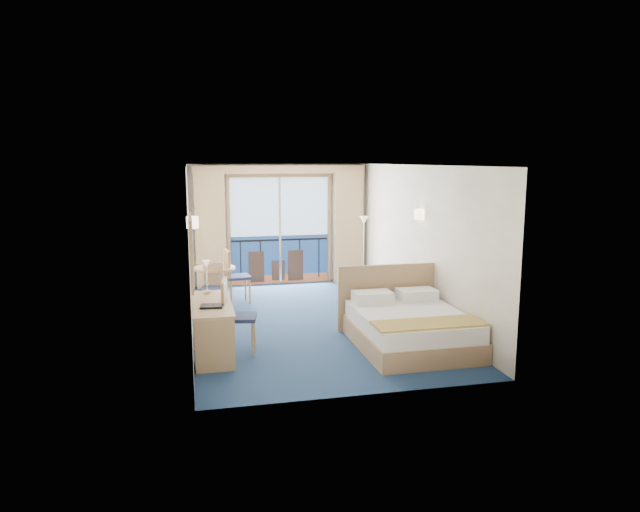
% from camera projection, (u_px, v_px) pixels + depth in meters
% --- Properties ---
extents(floor, '(6.50, 6.50, 0.00)m').
position_uv_depth(floor, '(309.00, 321.00, 9.97)').
color(floor, navy).
rests_on(floor, ground).
extents(room_walls, '(4.04, 6.54, 2.72)m').
position_uv_depth(room_walls, '(309.00, 220.00, 9.67)').
color(room_walls, beige).
rests_on(room_walls, ground).
extents(balcony_door, '(2.36, 0.03, 2.52)m').
position_uv_depth(balcony_door, '(280.00, 234.00, 12.87)').
color(balcony_door, navy).
rests_on(balcony_door, room_walls).
extents(curtain_left, '(0.65, 0.22, 2.55)m').
position_uv_depth(curtain_left, '(210.00, 230.00, 12.36)').
color(curtain_left, tan).
rests_on(curtain_left, room_walls).
extents(curtain_right, '(0.65, 0.22, 2.55)m').
position_uv_depth(curtain_right, '(348.00, 227.00, 13.05)').
color(curtain_right, tan).
rests_on(curtain_right, room_walls).
extents(pelmet, '(3.80, 0.25, 0.18)m').
position_uv_depth(pelmet, '(280.00, 169.00, 12.52)').
color(pelmet, tan).
rests_on(pelmet, room_walls).
extents(mirror, '(0.05, 1.25, 0.95)m').
position_uv_depth(mirror, '(191.00, 251.00, 7.83)').
color(mirror, tan).
rests_on(mirror, room_walls).
extents(wall_print, '(0.04, 0.42, 0.52)m').
position_uv_depth(wall_print, '(191.00, 231.00, 9.70)').
color(wall_print, tan).
rests_on(wall_print, room_walls).
extents(sconce_left, '(0.18, 0.18, 0.18)m').
position_uv_depth(sconce_left, '(192.00, 222.00, 8.66)').
color(sconce_left, beige).
rests_on(sconce_left, room_walls).
extents(sconce_right, '(0.18, 0.18, 0.18)m').
position_uv_depth(sconce_right, '(419.00, 214.00, 9.94)').
color(sconce_right, beige).
rests_on(sconce_right, room_walls).
extents(bed, '(1.72, 2.05, 1.08)m').
position_uv_depth(bed, '(409.00, 326.00, 8.61)').
color(bed, tan).
rests_on(bed, ground).
extents(nightstand, '(0.44, 0.42, 0.57)m').
position_uv_depth(nightstand, '(412.00, 304.00, 9.98)').
color(nightstand, '#9A7851').
rests_on(nightstand, ground).
extents(phone, '(0.20, 0.17, 0.08)m').
position_uv_depth(phone, '(414.00, 287.00, 9.89)').
color(phone, silver).
rests_on(phone, nightstand).
extents(armchair, '(0.86, 0.88, 0.67)m').
position_uv_depth(armchair, '(377.00, 283.00, 11.46)').
color(armchair, '#444B52').
rests_on(armchair, ground).
extents(floor_lamp, '(0.22, 0.22, 1.55)m').
position_uv_depth(floor_lamp, '(364.00, 233.00, 12.69)').
color(floor_lamp, silver).
rests_on(floor_lamp, ground).
extents(desk, '(0.56, 1.62, 0.76)m').
position_uv_depth(desk, '(214.00, 334.00, 7.84)').
color(desk, tan).
rests_on(desk, ground).
extents(desk_chair, '(0.55, 0.54, 1.08)m').
position_uv_depth(desk_chair, '(233.00, 311.00, 8.29)').
color(desk_chair, '#1F2749').
rests_on(desk_chair, ground).
extents(folder, '(0.33, 0.27, 0.03)m').
position_uv_depth(folder, '(212.00, 306.00, 7.95)').
color(folder, black).
rests_on(folder, desk).
extents(desk_lamp, '(0.13, 0.13, 0.49)m').
position_uv_depth(desk_lamp, '(206.00, 270.00, 8.72)').
color(desk_lamp, silver).
rests_on(desk_lamp, desk).
extents(round_table, '(0.81, 0.81, 0.73)m').
position_uv_depth(round_table, '(214.00, 276.00, 11.08)').
color(round_table, tan).
rests_on(round_table, ground).
extents(table_chair_a, '(0.52, 0.51, 1.06)m').
position_uv_depth(table_chair_a, '(233.00, 273.00, 11.19)').
color(table_chair_a, '#1F2749').
rests_on(table_chair_a, ground).
extents(table_chair_b, '(0.47, 0.48, 0.88)m').
position_uv_depth(table_chair_b, '(213.00, 284.00, 10.67)').
color(table_chair_b, '#1F2749').
rests_on(table_chair_b, ground).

